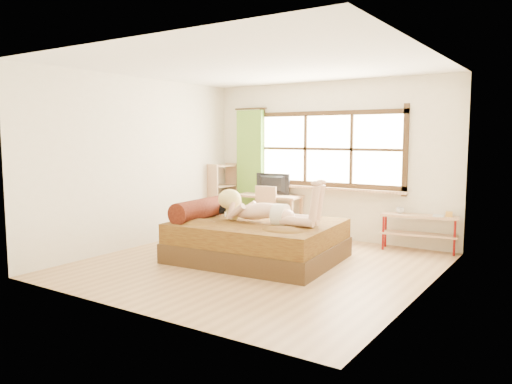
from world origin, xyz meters
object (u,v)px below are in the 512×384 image
Objects in this scene: desk at (270,200)px; pipe_shelf at (420,225)px; woman at (265,199)px; kitten at (222,207)px; bed at (254,238)px; chair at (263,210)px; bookshelf at (222,196)px.

desk is 2.66m from pipe_shelf.
desk is at bearing 115.17° from woman.
bed is at bearing -13.67° from kitten.
bed is 1.51m from chair.
bookshelf is at bearing 157.60° from chair.
bed is at bearing -145.43° from pipe_shelf.
kitten reaches higher than pipe_shelf.
kitten is at bearing 166.33° from bed.
bed is 7.08× the size of kitten.
bookshelf reaches higher than kitten.
bed is 2.54m from bookshelf.
bed is 0.78m from kitten.
kitten is at bearing 165.48° from woman.
woman is 1.34× the size of pipe_shelf.
pipe_shelf is (1.85, 1.81, 0.11)m from bed.
kitten is at bearing -43.53° from bookshelf.
woman is at bearing -14.52° from kitten.
chair reaches higher than bed.
woman is 1.31× the size of desk.
woman is at bearing -17.22° from bed.
bed is at bearing -32.86° from bookshelf.
bed is at bearing 162.78° from woman.
bookshelf reaches higher than chair.
chair is at bearing -178.87° from pipe_shelf.
desk is (-1.00, 1.73, -0.27)m from woman.
chair is 2.60m from pipe_shelf.
pipe_shelf is 3.73m from bookshelf.
chair is at bearing 113.17° from bed.
bed is 2.62× the size of chair.
kitten is (-0.66, 0.10, 0.39)m from bed.
woman reaches higher than bed.
chair is at bearing 118.77° from woman.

